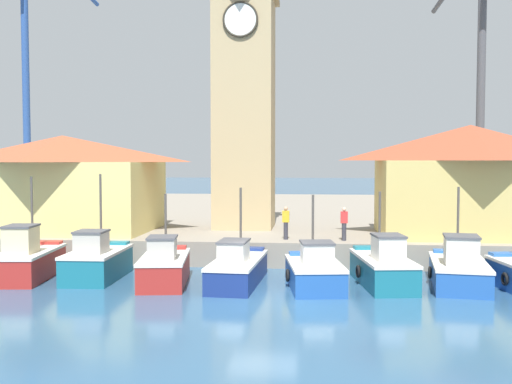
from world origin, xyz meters
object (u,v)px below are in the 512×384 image
fishing_boat_left_outer (97,261)px  fishing_boat_left_inner (164,266)px  fishing_boat_right_inner (459,269)px  port_crane_far (29,99)px  fishing_boat_mid_right (383,267)px  fishing_boat_far_left (28,260)px  fishing_boat_center (314,271)px  dock_worker_near_tower (344,223)px  dock_worker_along_quay (286,222)px  fishing_boat_mid_left (238,268)px  warehouse_left (63,182)px  clock_tower (244,78)px  port_crane_near (479,112)px  warehouse_right (470,179)px

fishing_boat_left_outer → fishing_boat_left_inner: bearing=-12.7°
fishing_boat_right_inner → port_crane_far: (-28.13, 20.50, 9.18)m
fishing_boat_left_inner → fishing_boat_mid_right: (8.93, 0.56, 0.02)m
fishing_boat_mid_right → fishing_boat_left_inner: bearing=-176.4°
fishing_boat_far_left → fishing_boat_center: size_ratio=1.08×
dock_worker_near_tower → dock_worker_along_quay: size_ratio=1.00×
fishing_boat_left_inner → port_crane_far: 28.18m
fishing_boat_left_outer → fishing_boat_mid_left: (6.14, -0.44, -0.10)m
fishing_boat_mid_left → fishing_boat_mid_right: bearing=2.9°
dock_worker_near_tower → port_crane_far: bearing=145.9°
fishing_boat_left_outer → warehouse_left: size_ratio=0.44×
port_crane_far → fishing_boat_mid_right: bearing=-39.4°
dock_worker_near_tower → fishing_boat_mid_right: bearing=-73.1°
fishing_boat_left_inner → fishing_boat_center: fishing_boat_center is taller
fishing_boat_far_left → dock_worker_near_tower: 14.50m
fishing_boat_far_left → dock_worker_near_tower: (13.67, 4.66, 1.25)m
fishing_boat_mid_left → fishing_boat_center: bearing=-8.4°
fishing_boat_center → fishing_boat_mid_left: bearing=171.6°
clock_tower → warehouse_left: size_ratio=1.74×
fishing_boat_right_inner → clock_tower: clock_tower is taller
clock_tower → fishing_boat_mid_left: bearing=-84.8°
fishing_boat_mid_right → port_crane_near: bearing=64.8°
port_crane_near → clock_tower: bearing=-152.4°
warehouse_left → dock_worker_along_quay: 12.90m
fishing_boat_right_inner → warehouse_left: (-19.70, 7.24, 3.17)m
clock_tower → dock_worker_along_quay: 9.52m
fishing_boat_far_left → fishing_boat_mid_left: bearing=-1.0°
dock_worker_along_quay → clock_tower: bearing=118.2°
port_crane_far → fishing_boat_mid_left: bearing=-47.5°
fishing_boat_far_left → warehouse_right: (20.15, 7.21, 3.32)m
fishing_boat_left_inner → dock_worker_along_quay: (4.74, 5.23, 1.33)m
warehouse_left → dock_worker_along_quay: (12.48, -2.69, -1.83)m
clock_tower → warehouse_right: (11.94, -2.50, -5.65)m
warehouse_right → port_crane_near: size_ratio=0.51×
clock_tower → port_crane_far: bearing=148.9°
fishing_boat_left_outer → fishing_boat_right_inner: size_ratio=0.90×
clock_tower → warehouse_left: (-9.85, -2.22, -5.89)m
fishing_boat_mid_right → warehouse_left: 18.49m
clock_tower → warehouse_right: size_ratio=1.89×
fishing_boat_mid_right → fishing_boat_mid_left: bearing=-177.1°
fishing_boat_far_left → fishing_boat_left_outer: fishing_boat_left_outer is taller
fishing_boat_center → fishing_boat_mid_right: size_ratio=0.88×
fishing_boat_left_outer → port_crane_far: (-13.05, 20.47, 9.13)m
fishing_boat_mid_right → warehouse_left: size_ratio=0.48×
fishing_boat_left_inner → fishing_boat_center: bearing=-1.8°
fishing_boat_left_outer → dock_worker_along_quay: fishing_boat_left_outer is taller
fishing_boat_far_left → dock_worker_along_quay: bearing=23.8°
port_crane_far → dock_worker_along_quay: bearing=-37.3°
dock_worker_along_quay → fishing_boat_mid_right: bearing=-48.0°
fishing_boat_center → dock_worker_near_tower: bearing=75.1°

